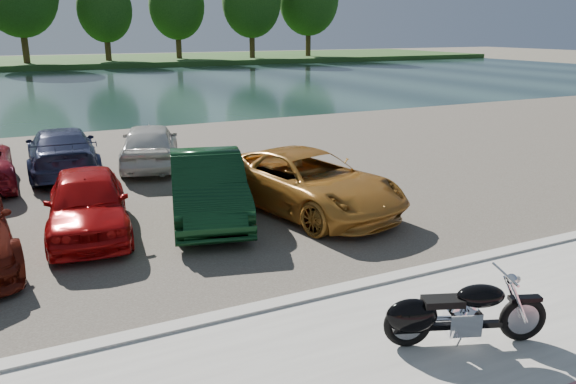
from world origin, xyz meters
The scene contains 12 objects.
ground centered at (0.00, 0.00, 0.00)m, with size 200.00×200.00×0.00m, color #595447.
kerb centered at (0.00, 2.00, 0.07)m, with size 60.00×0.30×0.14m, color #9D9A94.
parking_lot centered at (0.00, 11.00, 0.02)m, with size 60.00×18.00×0.04m, color #423B35.
river centered at (0.00, 40.00, 0.00)m, with size 120.00×40.00×0.00m, color #1B3130.
far_bank centered at (0.00, 72.00, 0.30)m, with size 120.00×24.00×0.60m, color #1F4217.
far_trees centered at (4.36, 65.79, 7.49)m, with size 70.25×10.68×12.52m.
motorcycle centered at (0.27, -0.11, 0.56)m, with size 2.24×1.09×1.05m.
car_4 centered at (-3.64, 6.87, 0.74)m, with size 1.66×4.12×1.41m, color #A50B0B.
car_5 centered at (-0.99, 6.73, 0.81)m, with size 1.63×4.67×1.54m, color black.
car_6 centered at (1.36, 6.22, 0.77)m, with size 2.43×5.27×1.46m, color #B6772A.
car_11 centered at (-3.67, 12.75, 0.75)m, with size 1.99×4.90×1.42m, color navy.
car_12 centered at (-1.07, 12.39, 0.77)m, with size 1.72×4.27×1.46m, color silver.
Camera 1 is at (-4.79, -5.38, 4.35)m, focal length 35.00 mm.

